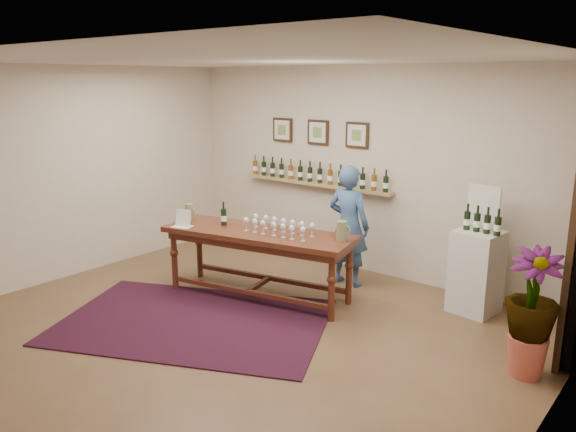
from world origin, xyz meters
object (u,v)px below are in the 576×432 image
Objects in this scene: display_pedestal at (476,272)px; potted_plant at (531,313)px; person at (349,226)px; tasting_table at (258,241)px.

display_pedestal is 0.93× the size of potted_plant.
person is (-1.64, -0.15, 0.31)m from display_pedestal.
person is (-2.54, 0.97, 0.18)m from potted_plant.
person reaches higher than potted_plant.
person reaches higher than display_pedestal.
tasting_table is 3.15m from potted_plant.
potted_plant reaches higher than tasting_table.
potted_plant is 0.66× the size of person.
display_pedestal is 1.44m from potted_plant.
tasting_table is at bearing -178.21° from potted_plant.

